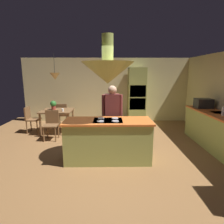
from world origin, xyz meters
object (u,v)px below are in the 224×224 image
object	(u,v)px
kitchen_island	(108,140)
dining_table	(57,113)
potted_plant_on_table	(53,105)
microwave_on_counter	(203,103)
cup_on_table	(63,110)
canister_sugar	(224,111)
person_at_island	(112,113)
chair_at_corner	(31,118)
oven_tower	(137,96)
chair_facing_island	(51,123)
chair_by_back_wall	(62,113)

from	to	relation	value
kitchen_island	dining_table	world-z (taller)	kitchen_island
potted_plant_on_table	microwave_on_counter	size ratio (longest dim) A/B	0.65
dining_table	cup_on_table	size ratio (longest dim) A/B	11.18
microwave_on_counter	canister_sugar	bearing A→B (deg)	-90.00
kitchen_island	person_at_island	distance (m)	0.82
dining_table	chair_at_corner	bearing A→B (deg)	180.00
chair_at_corner	oven_tower	bearing A→B (deg)	-72.75
chair_facing_island	cup_on_table	xyz separation A→B (m)	(0.24, 0.44, 0.30)
dining_table	potted_plant_on_table	size ratio (longest dim) A/B	3.35
chair_by_back_wall	cup_on_table	size ratio (longest dim) A/B	9.67
oven_tower	cup_on_table	world-z (taller)	oven_tower
dining_table	canister_sugar	xyz separation A→B (m)	(4.54, -1.67, 0.39)
chair_facing_island	microwave_on_counter	distance (m)	4.58
kitchen_island	chair_facing_island	xyz separation A→B (m)	(-1.70, 1.44, 0.03)
chair_by_back_wall	canister_sugar	size ratio (longest dim) A/B	4.12
potted_plant_on_table	dining_table	bearing A→B (deg)	-31.76
oven_tower	chair_at_corner	xyz separation A→B (m)	(-3.68, -1.14, -0.58)
dining_table	person_at_island	bearing A→B (deg)	-38.64
person_at_island	microwave_on_counter	size ratio (longest dim) A/B	3.61
potted_plant_on_table	microwave_on_counter	bearing A→B (deg)	-8.80
cup_on_table	person_at_island	bearing A→B (deg)	-38.04
oven_tower	chair_facing_island	distance (m)	3.38
cup_on_table	microwave_on_counter	bearing A→B (deg)	-5.58
chair_facing_island	cup_on_table	world-z (taller)	chair_facing_island
dining_table	chair_facing_island	bearing A→B (deg)	-90.00
person_at_island	potted_plant_on_table	world-z (taller)	person_at_island
dining_table	chair_at_corner	xyz separation A→B (m)	(-0.88, 0.00, -0.15)
person_at_island	chair_at_corner	bearing A→B (deg)	151.76
potted_plant_on_table	canister_sugar	size ratio (longest dim) A/B	1.42
canister_sugar	dining_table	bearing A→B (deg)	159.82
chair_by_back_wall	canister_sugar	distance (m)	5.13
potted_plant_on_table	cup_on_table	bearing A→B (deg)	-38.88
potted_plant_on_table	microwave_on_counter	xyz separation A→B (m)	(4.67, -0.72, 0.15)
oven_tower	cup_on_table	size ratio (longest dim) A/B	24.03
person_at_island	microwave_on_counter	xyz separation A→B (m)	(2.73, 0.80, 0.13)
cup_on_table	potted_plant_on_table	bearing A→B (deg)	141.12
kitchen_island	cup_on_table	bearing A→B (deg)	127.78
chair_by_back_wall	chair_facing_island	bearing A→B (deg)	90.00
oven_tower	cup_on_table	distance (m)	2.91
kitchen_island	canister_sugar	bearing A→B (deg)	8.63
kitchen_island	person_at_island	world-z (taller)	person_at_island
dining_table	microwave_on_counter	world-z (taller)	microwave_on_counter
person_at_island	chair_at_corner	world-z (taller)	person_at_island
chair_at_corner	microwave_on_counter	world-z (taller)	microwave_on_counter
dining_table	oven_tower	bearing A→B (deg)	22.21
oven_tower	chair_facing_island	world-z (taller)	oven_tower
chair_at_corner	canister_sugar	bearing A→B (deg)	-107.11
chair_at_corner	microwave_on_counter	size ratio (longest dim) A/B	1.89
microwave_on_counter	chair_at_corner	bearing A→B (deg)	173.25
oven_tower	dining_table	xyz separation A→B (m)	(-2.80, -1.14, -0.43)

